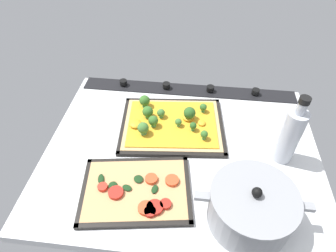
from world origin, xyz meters
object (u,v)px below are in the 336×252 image
(baking_tray_front, at_px, (172,126))
(oil_bottle, at_px, (290,135))
(broccoli_pizza, at_px, (170,122))
(cooking_pot, at_px, (251,208))
(veggie_pizza_back, at_px, (137,190))
(baking_tray_back, at_px, (136,191))

(baking_tray_front, xyz_separation_m, oil_bottle, (-0.34, 0.09, 0.09))
(baking_tray_front, height_order, broccoli_pizza, broccoli_pizza)
(cooking_pot, bearing_deg, baking_tray_front, -54.07)
(baking_tray_front, distance_m, veggie_pizza_back, 0.27)
(cooking_pot, distance_m, oil_bottle, 0.25)
(baking_tray_front, xyz_separation_m, veggie_pizza_back, (0.07, 0.26, 0.01))
(veggie_pizza_back, xyz_separation_m, oil_bottle, (-0.40, -0.17, 0.08))
(veggie_pizza_back, height_order, cooking_pot, cooking_pot)
(baking_tray_front, relative_size, cooking_pot, 1.30)
(veggie_pizza_back, xyz_separation_m, cooking_pot, (-0.29, 0.04, 0.04))
(veggie_pizza_back, bearing_deg, broccoli_pizza, -102.48)
(broccoli_pizza, xyz_separation_m, oil_bottle, (-0.34, 0.09, 0.08))
(baking_tray_front, bearing_deg, broccoli_pizza, -16.85)
(oil_bottle, bearing_deg, baking_tray_front, -15.11)
(broccoli_pizza, distance_m, baking_tray_back, 0.27)
(veggie_pizza_back, distance_m, cooking_pot, 0.29)
(broccoli_pizza, height_order, oil_bottle, oil_bottle)
(baking_tray_front, distance_m, cooking_pot, 0.38)
(broccoli_pizza, height_order, baking_tray_back, broccoli_pizza)
(veggie_pizza_back, bearing_deg, oil_bottle, -156.95)
(veggie_pizza_back, height_order, oil_bottle, oil_bottle)
(baking_tray_front, bearing_deg, oil_bottle, 164.89)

